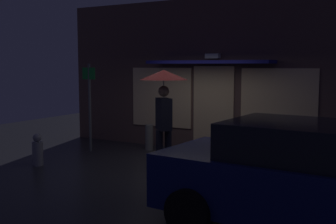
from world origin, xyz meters
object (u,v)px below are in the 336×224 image
(person_with_umbrella, at_px, (164,93))
(street_sign_post, at_px, (90,102))
(parked_car, at_px, (320,181))
(sidewalk_bollard, at_px, (149,137))
(fire_hydrant, at_px, (38,151))

(person_with_umbrella, xyz_separation_m, street_sign_post, (-2.59, 0.68, -0.36))
(parked_car, xyz_separation_m, street_sign_post, (-6.19, 2.93, 0.52))
(person_with_umbrella, height_order, sidewalk_bollard, person_with_umbrella)
(sidewalk_bollard, distance_m, fire_hydrant, 2.97)
(fire_hydrant, bearing_deg, sidewalk_bollard, 65.41)
(street_sign_post, height_order, fire_hydrant, street_sign_post)
(parked_car, xyz_separation_m, fire_hydrant, (-6.18, 1.11, -0.43))
(parked_car, relative_size, sidewalk_bollard, 6.44)
(person_with_umbrella, relative_size, street_sign_post, 0.94)
(parked_car, bearing_deg, sidewalk_bollard, 146.05)
(sidewalk_bollard, xyz_separation_m, fire_hydrant, (-1.24, -2.70, -0.00))
(fire_hydrant, bearing_deg, person_with_umbrella, 23.87)
(sidewalk_bollard, relative_size, fire_hydrant, 0.93)
(person_with_umbrella, bearing_deg, parked_car, 10.51)
(parked_car, xyz_separation_m, sidewalk_bollard, (-4.94, 3.81, -0.43))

